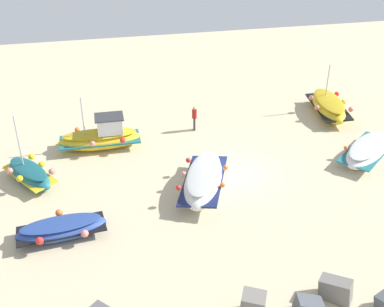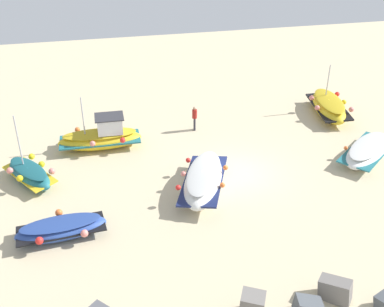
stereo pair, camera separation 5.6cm
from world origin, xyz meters
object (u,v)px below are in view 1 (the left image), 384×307
object	(u,v)px
fishing_boat_3	(328,106)
fishing_boat_5	(101,137)
fishing_boat_0	(29,174)
fishing_boat_2	(367,150)
fishing_boat_1	(204,180)
fishing_boat_4	(61,229)
person_walking	(194,117)

from	to	relation	value
fishing_boat_3	fishing_boat_5	world-z (taller)	fishing_boat_5
fishing_boat_0	fishing_boat_2	distance (m)	19.72
fishing_boat_0	fishing_boat_3	distance (m)	20.61
fishing_boat_1	fishing_boat_2	world-z (taller)	fishing_boat_1
fishing_boat_1	fishing_boat_5	size ratio (longest dim) A/B	1.08
fishing_boat_4	fishing_boat_5	size ratio (longest dim) A/B	0.84
fishing_boat_3	person_walking	world-z (taller)	fishing_boat_3
fishing_boat_3	fishing_boat_4	world-z (taller)	fishing_boat_3
fishing_boat_0	fishing_boat_3	xyz separation A→B (m)	(-20.13, -4.45, 0.13)
fishing_boat_0	fishing_boat_4	xyz separation A→B (m)	(-1.77, 5.18, -0.09)
fishing_boat_1	fishing_boat_4	xyz separation A→B (m)	(7.41, 2.25, -0.24)
fishing_boat_0	fishing_boat_5	bearing A→B (deg)	93.86
fishing_boat_2	person_walking	world-z (taller)	person_walking
fishing_boat_1	person_walking	bearing A→B (deg)	13.16
fishing_boat_2	fishing_boat_4	world-z (taller)	fishing_boat_2
fishing_boat_3	person_walking	bearing A→B (deg)	-80.43
fishing_boat_1	fishing_boat_2	size ratio (longest dim) A/B	1.12
person_walking	fishing_boat_3	bearing A→B (deg)	-168.50
fishing_boat_0	fishing_boat_2	xyz separation A→B (m)	(-19.65, 1.66, -0.03)
fishing_boat_1	person_walking	xyz separation A→B (m)	(-1.15, -7.18, 0.29)
fishing_boat_1	fishing_boat_5	xyz separation A→B (m)	(5.05, -6.05, 0.04)
fishing_boat_1	fishing_boat_2	bearing A→B (deg)	-60.90
fishing_boat_1	fishing_boat_2	distance (m)	10.54
fishing_boat_4	fishing_boat_2	bearing A→B (deg)	-174.20
fishing_boat_5	person_walking	world-z (taller)	fishing_boat_5
fishing_boat_2	fishing_boat_5	world-z (taller)	fishing_boat_5
fishing_boat_2	fishing_boat_4	bearing A→B (deg)	-28.20
fishing_boat_4	fishing_boat_5	xyz separation A→B (m)	(-2.36, -8.31, 0.28)
fishing_boat_4	person_walking	distance (m)	12.75
fishing_boat_5	fishing_boat_1	bearing A→B (deg)	-49.06
fishing_boat_3	person_walking	xyz separation A→B (m)	(9.80, 0.19, 0.31)
fishing_boat_1	fishing_boat_4	size ratio (longest dim) A/B	1.29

